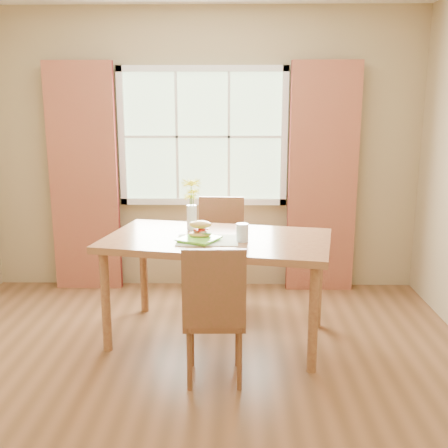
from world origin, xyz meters
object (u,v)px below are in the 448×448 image
croissant_sandwich (200,229)px  flower_vase (192,199)px  dining_table (217,248)px  chair_far (221,248)px  chair_near (214,309)px  water_glass (242,233)px

croissant_sandwich → flower_vase: flower_vase is taller
dining_table → croissant_sandwich: bearing=-136.7°
dining_table → flower_vase: 0.46m
chair_far → flower_vase: size_ratio=2.41×
chair_near → flower_vase: flower_vase is taller
flower_vase → chair_far: bearing=64.6°
croissant_sandwich → water_glass: 0.31m
croissant_sandwich → water_glass: size_ratio=1.37×
water_glass → flower_vase: flower_vase is taller
dining_table → chair_far: 0.73m
chair_far → flower_vase: bearing=-112.0°
flower_vase → water_glass: bearing=-42.3°
dining_table → chair_near: 0.73m
dining_table → chair_far: size_ratio=1.85×
dining_table → chair_near: bearing=-78.6°
dining_table → water_glass: size_ratio=13.65×
dining_table → chair_near: size_ratio=1.92×
chair_far → croissant_sandwich: chair_far is taller
croissant_sandwich → flower_vase: 0.37m
chair_near → water_glass: size_ratio=7.10×
chair_near → croissant_sandwich: bearing=99.6°
chair_far → croissant_sandwich: bearing=-96.0°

